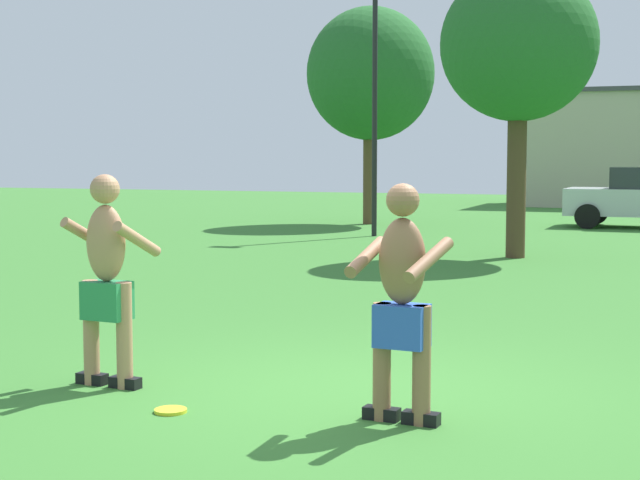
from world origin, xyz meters
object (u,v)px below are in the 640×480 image
at_px(frisbee, 171,411).
at_px(tree_behind_players, 519,46).
at_px(lamp_post, 375,82).
at_px(player_in_green, 107,274).
at_px(player_near, 402,298).
at_px(tree_right_field, 370,74).

relative_size(frisbee, tree_behind_players, 0.05).
bearing_deg(lamp_post, tree_behind_players, -43.50).
xyz_separation_m(player_in_green, tree_behind_players, (1.43, 11.31, 2.94)).
xyz_separation_m(player_near, tree_behind_players, (-1.11, 11.53, 2.96)).
relative_size(lamp_post, tree_right_field, 0.99).
xyz_separation_m(frisbee, tree_right_field, (-4.68, 19.42, 4.06)).
bearing_deg(player_in_green, frisbee, -32.12).
bearing_deg(frisbee, player_in_green, 147.88).
bearing_deg(tree_right_field, frisbee, -76.44).
bearing_deg(player_near, lamp_post, 108.18).
xyz_separation_m(player_near, tree_right_field, (-6.34, 19.08, 3.18)).
xyz_separation_m(frisbee, lamp_post, (-3.34, 15.56, 3.55)).
relative_size(player_near, tree_right_field, 0.29).
height_order(player_near, frisbee, player_near).
bearing_deg(tree_behind_players, lamp_post, 136.50).
bearing_deg(frisbee, player_near, 11.38).
distance_m(player_near, frisbee, 1.90).
distance_m(frisbee, lamp_post, 16.31).
bearing_deg(lamp_post, frisbee, -77.87).
height_order(player_in_green, lamp_post, lamp_post).
xyz_separation_m(player_near, frisbee, (-1.66, -0.33, -0.88)).
bearing_deg(tree_behind_players, tree_right_field, 124.71).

